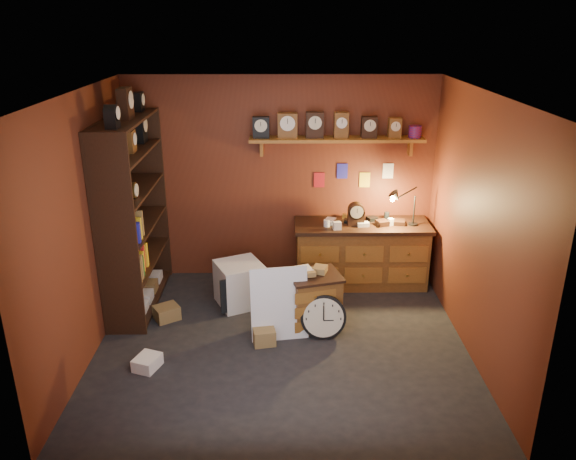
# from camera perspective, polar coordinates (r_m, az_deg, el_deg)

# --- Properties ---
(floor) EXTENTS (4.00, 4.00, 0.00)m
(floor) POSITION_cam_1_polar(r_m,az_deg,el_deg) (6.32, -0.64, -11.36)
(floor) COLOR black
(floor) RESTS_ON ground
(room_shell) EXTENTS (4.02, 3.62, 2.71)m
(room_shell) POSITION_cam_1_polar(r_m,az_deg,el_deg) (5.69, -0.26, 4.04)
(room_shell) COLOR maroon
(room_shell) RESTS_ON ground
(shelving_unit) EXTENTS (0.47, 1.60, 2.58)m
(shelving_unit) POSITION_cam_1_polar(r_m,az_deg,el_deg) (6.90, -15.74, 2.24)
(shelving_unit) COLOR black
(shelving_unit) RESTS_ON ground
(workbench) EXTENTS (1.76, 0.66, 1.36)m
(workbench) POSITION_cam_1_polar(r_m,az_deg,el_deg) (7.48, 7.43, -2.07)
(workbench) COLOR brown
(workbench) RESTS_ON ground
(low_cabinet) EXTENTS (0.68, 0.62, 0.74)m
(low_cabinet) POSITION_cam_1_polar(r_m,az_deg,el_deg) (6.46, 2.68, -6.89)
(low_cabinet) COLOR brown
(low_cabinet) RESTS_ON ground
(big_round_clock) EXTENTS (0.51, 0.17, 0.51)m
(big_round_clock) POSITION_cam_1_polar(r_m,az_deg,el_deg) (6.30, 3.61, -8.82)
(big_round_clock) COLOR black
(big_round_clock) RESTS_ON ground
(white_panel) EXTENTS (0.65, 0.27, 0.84)m
(white_panel) POSITION_cam_1_polar(r_m,az_deg,el_deg) (6.43, -0.87, -10.73)
(white_panel) COLOR silver
(white_panel) RESTS_ON ground
(mini_fridge) EXTENTS (0.69, 0.72, 0.54)m
(mini_fridge) POSITION_cam_1_polar(r_m,az_deg,el_deg) (7.00, -4.93, -5.47)
(mini_fridge) COLOR silver
(mini_fridge) RESTS_ON ground
(floor_box_a) EXTENTS (0.35, 0.34, 0.17)m
(floor_box_a) POSITION_cam_1_polar(r_m,az_deg,el_deg) (6.87, -12.22, -8.21)
(floor_box_a) COLOR olive
(floor_box_a) RESTS_ON ground
(floor_box_b) EXTENTS (0.30, 0.32, 0.13)m
(floor_box_b) POSITION_cam_1_polar(r_m,az_deg,el_deg) (6.06, -14.10, -12.91)
(floor_box_b) COLOR white
(floor_box_b) RESTS_ON ground
(floor_box_c) EXTENTS (0.27, 0.24, 0.18)m
(floor_box_c) POSITION_cam_1_polar(r_m,az_deg,el_deg) (6.26, -2.44, -10.76)
(floor_box_c) COLOR olive
(floor_box_c) RESTS_ON ground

